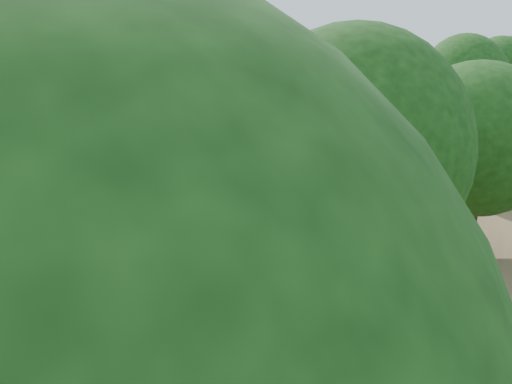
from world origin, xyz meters
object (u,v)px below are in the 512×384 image
at_px(train, 414,119).
at_px(signal_farside, 407,153).
at_px(station_building, 192,126).
at_px(signal_platform, 2,259).
at_px(lamppost_far, 205,198).
at_px(signal_gantry, 430,102).

distance_m(train, signal_farside, 35.56).
height_order(station_building, signal_platform, station_building).
xyz_separation_m(station_building, signal_farside, (20.20, -5.97, 0.07)).
bearing_deg(signal_platform, lamppost_far, 91.98).
xyz_separation_m(station_building, train, (14.00, 29.00, -1.77)).
bearing_deg(lamppost_far, signal_platform, -88.02).
bearing_deg(station_building, signal_platform, -69.80).
xyz_separation_m(signal_gantry, train, (-2.47, 4.01, -2.50)).
height_order(train, lamppost_far, train).
relative_size(train, lamppost_far, 24.11).
relative_size(station_building, train, 0.08).
height_order(station_building, train, station_building).
bearing_deg(signal_gantry, lamppost_far, -98.26).
bearing_deg(station_building, signal_farside, -16.47).
bearing_deg(signal_gantry, train, 121.66).
relative_size(station_building, signal_gantry, 1.02).
height_order(lamppost_far, signal_farside, signal_farside).
relative_size(signal_gantry, signal_platform, 1.61).
distance_m(train, signal_platform, 59.24).
bearing_deg(signal_farside, signal_platform, -110.62).
bearing_deg(signal_gantry, signal_platform, -95.56).
xyz_separation_m(station_building, signal_gantry, (16.47, 24.99, 0.73)).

